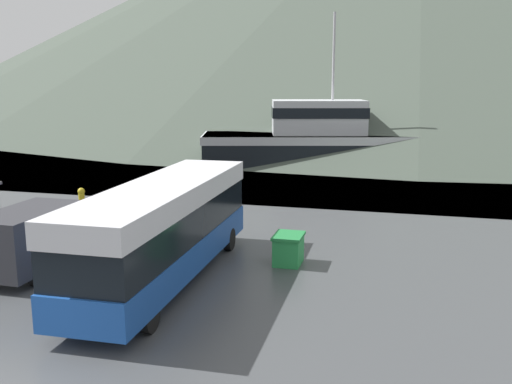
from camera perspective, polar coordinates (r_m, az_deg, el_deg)
water_surface at (r=149.76m, az=11.60°, el=8.43°), size 240.00×240.00×0.00m
tour_bus at (r=19.48m, az=-9.14°, el=-3.45°), size 2.79×11.31×3.38m
delivery_van at (r=21.89m, az=-20.97°, el=-4.18°), size 2.07×5.65×2.34m
fishing_boat at (r=45.88m, az=8.46°, el=5.06°), size 23.36×11.05×11.79m
storage_bin at (r=21.34m, az=3.26°, el=-5.69°), size 1.07×1.37×1.13m
mooring_bollard at (r=33.25m, az=-17.06°, el=-0.25°), size 0.40×0.40×0.83m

